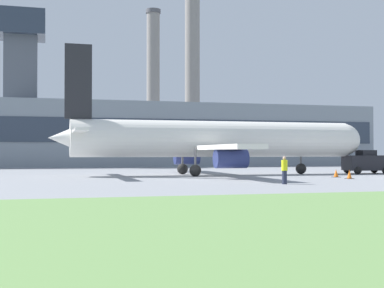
% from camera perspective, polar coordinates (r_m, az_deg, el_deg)
% --- Properties ---
extents(ground_plane, '(400.00, 400.00, 0.00)m').
position_cam_1_polar(ground_plane, '(42.50, -0.22, -3.58)').
color(ground_plane, gray).
extents(terminal_building, '(73.74, 15.75, 21.79)m').
position_cam_1_polar(terminal_building, '(79.59, -7.72, 1.17)').
color(terminal_building, gray).
rests_on(terminal_building, ground_plane).
extents(smokestack_left, '(3.14, 3.14, 32.21)m').
position_cam_1_polar(smokestack_left, '(113.54, -4.17, 6.30)').
color(smokestack_left, gray).
rests_on(smokestack_left, ground_plane).
extents(smokestack_right, '(3.64, 3.64, 43.76)m').
position_cam_1_polar(smokestack_right, '(115.66, 0.04, 9.07)').
color(smokestack_right, gray).
rests_on(smokestack_right, ground_plane).
extents(airplane, '(28.32, 23.76, 10.91)m').
position_cam_1_polar(airplane, '(46.78, 2.08, 0.46)').
color(airplane, white).
rests_on(airplane, ground_plane).
extents(pushback_tug, '(4.13, 3.02, 2.21)m').
position_cam_1_polar(pushback_tug, '(52.48, 18.08, -1.92)').
color(pushback_tug, '#232328').
rests_on(pushback_tug, ground_plane).
extents(ground_crew_person, '(0.50, 0.50, 1.74)m').
position_cam_1_polar(ground_crew_person, '(33.86, 9.84, -2.74)').
color(ground_crew_person, '#23283D').
rests_on(ground_crew_person, ground_plane).
extents(traffic_cone_near_nose, '(0.54, 0.54, 0.67)m').
position_cam_1_polar(traffic_cone_near_nose, '(41.96, 16.44, -3.15)').
color(traffic_cone_near_nose, black).
rests_on(traffic_cone_near_nose, ground_plane).
extents(traffic_cone_wingtip, '(0.57, 0.57, 0.65)m').
position_cam_1_polar(traffic_cone_wingtip, '(44.37, 15.12, -3.05)').
color(traffic_cone_wingtip, black).
rests_on(traffic_cone_wingtip, ground_plane).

